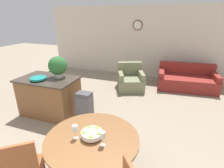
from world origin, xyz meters
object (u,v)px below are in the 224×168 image
at_px(trash_bin, 85,108).
at_px(couch, 186,80).
at_px(wine_glass_right, 103,136).
at_px(kitchen_island, 50,96).
at_px(potted_plant, 58,66).
at_px(armchair, 130,80).
at_px(fruit_bowl, 92,134).
at_px(teal_bowl, 38,78).
at_px(dining_table, 93,147).
at_px(wine_glass_left, 75,129).

distance_m(trash_bin, couch, 3.78).
relative_size(wine_glass_right, kitchen_island, 0.15).
height_order(potted_plant, armchair, potted_plant).
bearing_deg(wine_glass_right, fruit_bowl, 154.54).
xyz_separation_m(teal_bowl, armchair, (1.57, 2.45, -0.69)).
distance_m(fruit_bowl, kitchen_island, 2.30).
height_order(trash_bin, armchair, armchair).
distance_m(teal_bowl, armchair, 2.99).
relative_size(kitchen_island, trash_bin, 1.84).
distance_m(dining_table, armchair, 3.67).
height_order(teal_bowl, potted_plant, potted_plant).
xyz_separation_m(fruit_bowl, wine_glass_left, (-0.20, -0.09, 0.09)).
height_order(teal_bowl, armchair, teal_bowl).
distance_m(fruit_bowl, teal_bowl, 2.28).
bearing_deg(couch, teal_bowl, -142.44).
xyz_separation_m(kitchen_island, potted_plant, (0.21, 0.17, 0.73)).
bearing_deg(teal_bowl, couch, 42.88).
xyz_separation_m(wine_glass_left, wine_glass_right, (0.40, -0.00, 0.00)).
distance_m(wine_glass_right, armchair, 3.82).
relative_size(fruit_bowl, wine_glass_right, 1.43).
distance_m(wine_glass_left, kitchen_island, 2.21).
bearing_deg(fruit_bowl, wine_glass_right, -25.46).
height_order(fruit_bowl, wine_glass_left, wine_glass_left).
height_order(teal_bowl, couch, teal_bowl).
relative_size(wine_glass_right, teal_bowl, 0.57).
height_order(potted_plant, trash_bin, potted_plant).
bearing_deg(potted_plant, dining_table, -43.46).
xyz_separation_m(wine_glass_left, potted_plant, (-1.41, 1.62, 0.32)).
distance_m(wine_glass_left, trash_bin, 1.57).
relative_size(wine_glass_right, trash_bin, 0.28).
bearing_deg(armchair, wine_glass_left, -109.97).
relative_size(wine_glass_right, potted_plant, 0.41).
xyz_separation_m(couch, armchair, (-1.78, -0.67, 0.01)).
relative_size(fruit_bowl, teal_bowl, 0.81).
bearing_deg(fruit_bowl, potted_plant, 136.55).
bearing_deg(dining_table, trash_bin, 122.78).
bearing_deg(wine_glass_left, trash_bin, 114.28).
height_order(wine_glass_right, trash_bin, wine_glass_right).
bearing_deg(wine_glass_right, armchair, 98.54).
relative_size(dining_table, couch, 0.69).
xyz_separation_m(wine_glass_right, armchair, (-0.56, 3.74, -0.60)).
bearing_deg(trash_bin, wine_glass_left, -65.72).
relative_size(dining_table, kitchen_island, 0.95).
distance_m(fruit_bowl, wine_glass_right, 0.24).
distance_m(potted_plant, trash_bin, 1.19).
bearing_deg(trash_bin, teal_bowl, -176.37).
relative_size(teal_bowl, trash_bin, 0.49).
distance_m(wine_glass_right, kitchen_island, 2.53).
relative_size(fruit_bowl, armchair, 0.26).
relative_size(wine_glass_left, wine_glass_right, 1.00).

